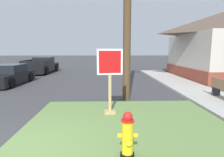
# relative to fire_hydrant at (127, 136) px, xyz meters

# --- Properties ---
(ground_plane) EXTENTS (160.00, 160.00, 0.00)m
(ground_plane) POSITION_rel_fire_hydrant_xyz_m (-2.27, 0.23, -0.51)
(ground_plane) COLOR #3D3D3F
(grass_corner_patch) EXTENTS (5.68, 5.15, 0.08)m
(grass_corner_patch) POSITION_rel_fire_hydrant_xyz_m (0.18, 1.46, -0.47)
(grass_corner_patch) COLOR #668447
(grass_corner_patch) RESTS_ON ground
(sidewalk_strip) EXTENTS (2.20, 18.79, 0.12)m
(sidewalk_strip) POSITION_rel_fire_hydrant_xyz_m (4.22, 6.15, -0.45)
(sidewalk_strip) COLOR #B2AFA8
(sidewalk_strip) RESTS_ON ground
(fire_hydrant) EXTENTS (0.38, 0.34, 0.91)m
(fire_hydrant) POSITION_rel_fire_hydrant_xyz_m (0.00, 0.00, 0.00)
(fire_hydrant) COLOR black
(fire_hydrant) RESTS_ON grass_corner_patch
(stop_sign) EXTENTS (0.81, 0.31, 2.10)m
(stop_sign) POSITION_rel_fire_hydrant_xyz_m (-0.29, 2.56, 0.62)
(stop_sign) COLOR tan
(stop_sign) RESTS_ON grass_corner_patch
(manhole_cover) EXTENTS (0.70, 0.70, 0.02)m
(manhole_cover) POSITION_rel_fire_hydrant_xyz_m (-2.30, 2.97, -0.50)
(manhole_cover) COLOR black
(manhole_cover) RESTS_ON ground
(parked_sedan_black) EXTENTS (2.01, 4.12, 1.25)m
(parked_sedan_black) POSITION_rel_fire_hydrant_xyz_m (-6.61, 8.57, 0.03)
(parked_sedan_black) COLOR black
(parked_sedan_black) RESTS_ON ground
(pickup_truck_black) EXTENTS (2.14, 5.42, 1.48)m
(pickup_truck_black) POSITION_rel_fire_hydrant_xyz_m (-6.65, 14.94, 0.11)
(pickup_truck_black) COLOR black
(pickup_truck_black) RESTS_ON ground
(street_bench) EXTENTS (0.48, 1.61, 0.85)m
(street_bench) POSITION_rel_fire_hydrant_xyz_m (4.43, 4.01, 0.08)
(street_bench) COLOR #93704C
(street_bench) RESTS_ON sidewalk_strip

